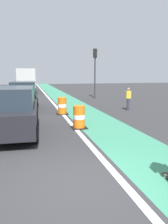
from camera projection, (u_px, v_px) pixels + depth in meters
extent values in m
plane|color=#2D2D30|center=(85.00, 184.00, 5.11)|extent=(100.00, 100.00, 0.00)
cube|color=#387F60|center=(75.00, 106.00, 17.14)|extent=(2.50, 80.00, 0.01)
cube|color=silver|center=(57.00, 107.00, 16.76)|extent=(0.20, 80.00, 0.01)
cylinder|color=silver|center=(165.00, 176.00, 5.40)|extent=(0.05, 0.11, 0.11)
cube|color=black|center=(15.00, 117.00, 9.16)|extent=(2.08, 4.69, 0.90)
cube|color=#232D38|center=(14.00, 97.00, 9.01)|extent=(1.77, 2.93, 0.80)
cylinder|color=black|center=(1.00, 121.00, 10.46)|extent=(0.32, 0.69, 0.68)
cylinder|color=black|center=(35.00, 119.00, 10.78)|extent=(0.32, 0.69, 0.68)
cylinder|color=black|center=(34.00, 135.00, 8.03)|extent=(0.32, 0.69, 0.68)
cube|color=black|center=(24.00, 99.00, 15.64)|extent=(2.11, 4.70, 0.90)
cube|color=#232D38|center=(24.00, 87.00, 15.49)|extent=(1.78, 2.94, 0.80)
cylinder|color=black|center=(15.00, 103.00, 16.94)|extent=(0.32, 0.70, 0.68)
cylinder|color=black|center=(36.00, 102.00, 17.26)|extent=(0.32, 0.70, 0.68)
cylinder|color=black|center=(10.00, 108.00, 14.19)|extent=(0.32, 0.70, 0.68)
cylinder|color=black|center=(35.00, 107.00, 14.50)|extent=(0.32, 0.70, 0.68)
cylinder|color=orange|center=(79.00, 123.00, 10.33)|extent=(0.56, 0.56, 0.42)
cylinder|color=white|center=(79.00, 117.00, 10.27)|extent=(0.57, 0.57, 0.21)
cylinder|color=orange|center=(79.00, 110.00, 10.22)|extent=(0.56, 0.56, 0.42)
cube|color=black|center=(79.00, 128.00, 10.37)|extent=(0.73, 0.73, 0.04)
cylinder|color=orange|center=(62.00, 110.00, 13.91)|extent=(0.56, 0.56, 0.42)
cylinder|color=white|center=(62.00, 105.00, 13.85)|extent=(0.57, 0.57, 0.21)
cylinder|color=orange|center=(62.00, 101.00, 13.80)|extent=(0.56, 0.56, 0.42)
cube|color=black|center=(62.00, 114.00, 13.95)|extent=(0.73, 0.73, 0.04)
cube|color=beige|center=(27.00, 78.00, 29.10)|extent=(2.42, 5.65, 2.50)
cube|color=silver|center=(27.00, 81.00, 32.87)|extent=(2.24, 1.95, 2.10)
cylinder|color=black|center=(21.00, 88.00, 32.63)|extent=(0.32, 0.97, 0.96)
cylinder|color=black|center=(35.00, 87.00, 33.10)|extent=(0.32, 0.97, 0.96)
cylinder|color=black|center=(19.00, 90.00, 27.79)|extent=(0.32, 0.97, 0.96)
cylinder|color=black|center=(35.00, 90.00, 28.26)|extent=(0.32, 0.97, 0.96)
cylinder|color=#2D2D2D|center=(95.00, 78.00, 22.33)|extent=(0.14, 0.14, 4.20)
cube|color=black|center=(95.00, 53.00, 21.88)|extent=(0.32, 0.32, 0.90)
sphere|color=red|center=(97.00, 51.00, 21.88)|extent=(0.16, 0.16, 0.16)
sphere|color=green|center=(97.00, 56.00, 21.97)|extent=(0.16, 0.16, 0.16)
cylinder|color=#33333D|center=(128.00, 104.00, 15.32)|extent=(0.20, 0.20, 0.86)
cube|color=gold|center=(128.00, 95.00, 15.20)|extent=(0.34, 0.20, 0.54)
sphere|color=#9E7051|center=(129.00, 89.00, 15.13)|extent=(0.20, 0.20, 0.20)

